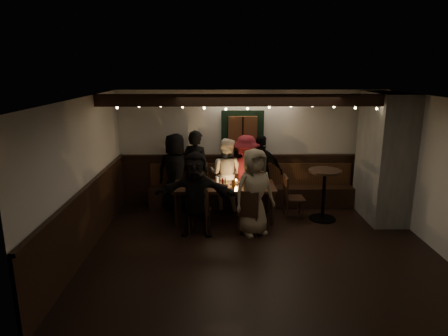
{
  "coord_description": "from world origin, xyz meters",
  "views": [
    {
      "loc": [
        -0.74,
        -6.42,
        3.08
      ],
      "look_at": [
        -0.63,
        1.6,
        1.05
      ],
      "focal_mm": 32.0,
      "sensor_mm": 36.0,
      "label": 1
    }
  ],
  "objects_px": {
    "high_top": "(324,188)",
    "dining_table": "(224,188)",
    "person_b": "(196,169)",
    "person_d": "(246,172)",
    "person_f": "(196,194)",
    "person_a": "(175,172)",
    "chair_near_right": "(249,210)",
    "person_g": "(254,192)",
    "person_e": "(261,172)",
    "person_c": "(226,174)",
    "chair_near_left": "(198,208)",
    "chair_end": "(290,194)"
  },
  "relations": [
    {
      "from": "person_e",
      "to": "dining_table",
      "type": "bearing_deg",
      "value": 59.73
    },
    {
      "from": "person_c",
      "to": "person_d",
      "type": "relative_size",
      "value": 0.96
    },
    {
      "from": "chair_near_right",
      "to": "person_g",
      "type": "distance_m",
      "value": 0.35
    },
    {
      "from": "dining_table",
      "to": "chair_end",
      "type": "bearing_deg",
      "value": 4.0
    },
    {
      "from": "person_b",
      "to": "person_f",
      "type": "bearing_deg",
      "value": 116.3
    },
    {
      "from": "person_a",
      "to": "person_c",
      "type": "bearing_deg",
      "value": -166.06
    },
    {
      "from": "chair_end",
      "to": "person_b",
      "type": "height_order",
      "value": "person_b"
    },
    {
      "from": "dining_table",
      "to": "person_f",
      "type": "xyz_separation_m",
      "value": [
        -0.53,
        -0.78,
        0.13
      ]
    },
    {
      "from": "person_f",
      "to": "person_b",
      "type": "bearing_deg",
      "value": 98.17
    },
    {
      "from": "chair_near_right",
      "to": "person_g",
      "type": "height_order",
      "value": "person_g"
    },
    {
      "from": "person_e",
      "to": "person_d",
      "type": "bearing_deg",
      "value": 32.66
    },
    {
      "from": "chair_near_right",
      "to": "person_b",
      "type": "xyz_separation_m",
      "value": [
        -1.07,
        1.58,
        0.38
      ]
    },
    {
      "from": "person_g",
      "to": "person_f",
      "type": "bearing_deg",
      "value": 157.6
    },
    {
      "from": "person_g",
      "to": "person_e",
      "type": "bearing_deg",
      "value": 54.73
    },
    {
      "from": "chair_near_left",
      "to": "chair_end",
      "type": "xyz_separation_m",
      "value": [
        1.88,
        0.83,
        -0.0
      ]
    },
    {
      "from": "high_top",
      "to": "person_e",
      "type": "height_order",
      "value": "person_e"
    },
    {
      "from": "person_e",
      "to": "person_g",
      "type": "distance_m",
      "value": 1.54
    },
    {
      "from": "person_c",
      "to": "dining_table",
      "type": "bearing_deg",
      "value": 107.95
    },
    {
      "from": "person_a",
      "to": "person_f",
      "type": "xyz_separation_m",
      "value": [
        0.53,
        -1.43,
        -0.05
      ]
    },
    {
      "from": "chair_near_right",
      "to": "person_e",
      "type": "height_order",
      "value": "person_e"
    },
    {
      "from": "person_c",
      "to": "person_f",
      "type": "bearing_deg",
      "value": 90.56
    },
    {
      "from": "person_a",
      "to": "chair_near_right",
      "type": "bearing_deg",
      "value": 149.48
    },
    {
      "from": "chair_end",
      "to": "person_c",
      "type": "height_order",
      "value": "person_c"
    },
    {
      "from": "chair_near_left",
      "to": "high_top",
      "type": "bearing_deg",
      "value": 15.25
    },
    {
      "from": "chair_near_right",
      "to": "person_a",
      "type": "distance_m",
      "value": 2.13
    },
    {
      "from": "chair_end",
      "to": "person_b",
      "type": "relative_size",
      "value": 0.51
    },
    {
      "from": "chair_near_left",
      "to": "person_a",
      "type": "xyz_separation_m",
      "value": [
        -0.56,
        1.39,
        0.34
      ]
    },
    {
      "from": "person_b",
      "to": "person_a",
      "type": "bearing_deg",
      "value": 38.46
    },
    {
      "from": "person_d",
      "to": "person_c",
      "type": "bearing_deg",
      "value": 21.47
    },
    {
      "from": "dining_table",
      "to": "person_e",
      "type": "distance_m",
      "value": 1.15
    },
    {
      "from": "chair_near_right",
      "to": "person_a",
      "type": "bearing_deg",
      "value": 135.93
    },
    {
      "from": "chair_near_left",
      "to": "person_b",
      "type": "distance_m",
      "value": 1.56
    },
    {
      "from": "person_c",
      "to": "person_e",
      "type": "distance_m",
      "value": 0.79
    },
    {
      "from": "person_e",
      "to": "person_g",
      "type": "xyz_separation_m",
      "value": [
        -0.29,
        -1.51,
        0.0
      ]
    },
    {
      "from": "person_c",
      "to": "person_e",
      "type": "relative_size",
      "value": 0.97
    },
    {
      "from": "person_c",
      "to": "person_d",
      "type": "height_order",
      "value": "person_d"
    },
    {
      "from": "person_g",
      "to": "chair_end",
      "type": "bearing_deg",
      "value": 20.59
    },
    {
      "from": "chair_end",
      "to": "person_g",
      "type": "xyz_separation_m",
      "value": [
        -0.83,
        -0.83,
        0.32
      ]
    },
    {
      "from": "chair_end",
      "to": "chair_near_left",
      "type": "bearing_deg",
      "value": -156.24
    },
    {
      "from": "person_b",
      "to": "person_d",
      "type": "distance_m",
      "value": 1.12
    },
    {
      "from": "chair_near_left",
      "to": "person_b",
      "type": "relative_size",
      "value": 0.52
    },
    {
      "from": "chair_near_left",
      "to": "chair_near_right",
      "type": "distance_m",
      "value": 0.95
    },
    {
      "from": "person_a",
      "to": "person_c",
      "type": "relative_size",
      "value": 1.07
    },
    {
      "from": "chair_near_left",
      "to": "person_g",
      "type": "height_order",
      "value": "person_g"
    },
    {
      "from": "person_b",
      "to": "person_d",
      "type": "xyz_separation_m",
      "value": [
        1.11,
        -0.1,
        -0.05
      ]
    },
    {
      "from": "chair_near_left",
      "to": "person_d",
      "type": "bearing_deg",
      "value": 54.87
    },
    {
      "from": "high_top",
      "to": "dining_table",
      "type": "bearing_deg",
      "value": 178.99
    },
    {
      "from": "dining_table",
      "to": "person_g",
      "type": "distance_m",
      "value": 0.93
    },
    {
      "from": "chair_near_left",
      "to": "person_e",
      "type": "bearing_deg",
      "value": 48.39
    },
    {
      "from": "person_a",
      "to": "person_f",
      "type": "distance_m",
      "value": 1.53
    }
  ]
}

